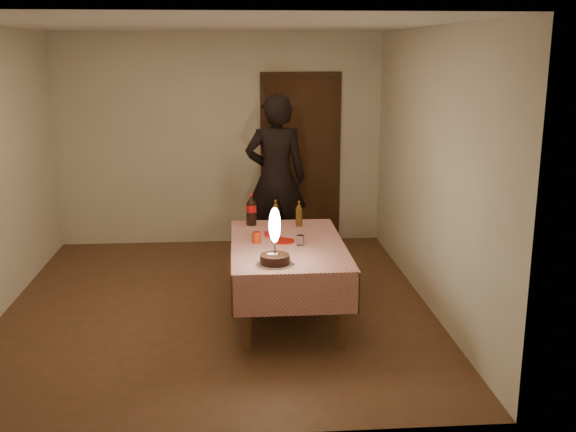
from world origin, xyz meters
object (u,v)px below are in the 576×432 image
(cola_bottle, at_px, (251,210))
(photographer, at_px, (276,178))
(amber_bottle_left, at_px, (275,213))
(red_cup, at_px, (257,237))
(birthday_cake, at_px, (275,248))
(amber_bottle_right, at_px, (299,215))
(dining_table, at_px, (288,253))
(red_plate, at_px, (283,241))
(clear_cup, at_px, (300,240))

(cola_bottle, xyz_separation_m, photographer, (0.31, 1.06, 0.12))
(amber_bottle_left, relative_size, photographer, 0.13)
(amber_bottle_left, bearing_deg, red_cup, -108.45)
(amber_bottle_left, bearing_deg, birthday_cake, -93.71)
(amber_bottle_right, bearing_deg, dining_table, -105.00)
(red_plate, height_order, cola_bottle, cola_bottle)
(dining_table, distance_m, clear_cup, 0.19)
(amber_bottle_right, bearing_deg, clear_cup, -94.38)
(cola_bottle, bearing_deg, birthday_cake, -82.91)
(clear_cup, distance_m, cola_bottle, 0.86)
(red_cup, height_order, amber_bottle_left, amber_bottle_left)
(red_plate, relative_size, red_cup, 2.20)
(red_plate, xyz_separation_m, cola_bottle, (-0.27, 0.62, 0.15))
(red_cup, xyz_separation_m, clear_cup, (0.39, -0.11, -0.01))
(red_cup, xyz_separation_m, amber_bottle_left, (0.21, 0.63, 0.07))
(red_cup, distance_m, amber_bottle_right, 0.71)
(clear_cup, xyz_separation_m, photographer, (-0.11, 1.81, 0.23))
(cola_bottle, relative_size, amber_bottle_left, 1.25)
(clear_cup, relative_size, cola_bottle, 0.28)
(clear_cup, relative_size, amber_bottle_right, 0.35)
(amber_bottle_left, height_order, photographer, photographer)
(red_cup, bearing_deg, red_plate, 5.39)
(amber_bottle_right, bearing_deg, birthday_cake, -104.58)
(photographer, bearing_deg, amber_bottle_left, -93.74)
(clear_cup, relative_size, amber_bottle_left, 0.35)
(red_plate, relative_size, amber_bottle_right, 0.86)
(birthday_cake, bearing_deg, amber_bottle_left, 86.29)
(amber_bottle_left, xyz_separation_m, photographer, (0.07, 1.07, 0.16))
(amber_bottle_right, bearing_deg, photographer, 97.89)
(red_plate, height_order, amber_bottle_left, amber_bottle_left)
(amber_bottle_left, bearing_deg, cola_bottle, 176.60)
(dining_table, xyz_separation_m, cola_bottle, (-0.31, 0.68, 0.25))
(clear_cup, bearing_deg, red_plate, 138.41)
(birthday_cake, height_order, amber_bottle_left, birthday_cake)
(red_cup, bearing_deg, cola_bottle, 92.85)
(dining_table, distance_m, cola_bottle, 0.79)
(dining_table, height_order, clear_cup, clear_cup)
(cola_bottle, bearing_deg, amber_bottle_right, -10.14)
(amber_bottle_right, height_order, photographer, photographer)
(birthday_cake, height_order, red_cup, birthday_cake)
(dining_table, distance_m, red_cup, 0.32)
(red_cup, relative_size, cola_bottle, 0.31)
(birthday_cake, distance_m, cola_bottle, 1.29)
(red_plate, relative_size, amber_bottle_left, 0.86)
(clear_cup, height_order, amber_bottle_left, amber_bottle_left)
(red_cup, relative_size, photographer, 0.05)
(clear_cup, relative_size, photographer, 0.05)
(birthday_cake, relative_size, cola_bottle, 1.49)
(red_plate, height_order, red_cup, red_cup)
(red_plate, xyz_separation_m, clear_cup, (0.15, -0.13, 0.04))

